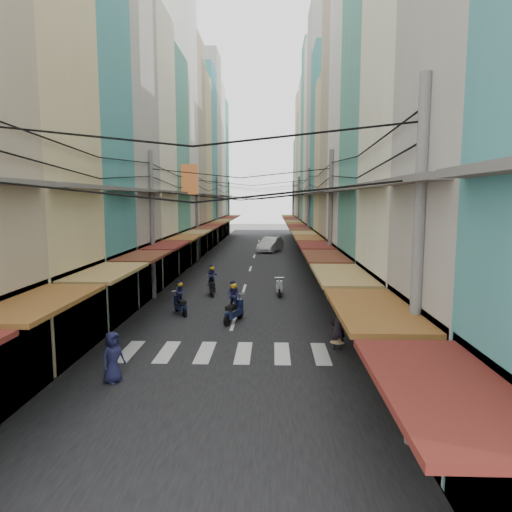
% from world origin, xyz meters
% --- Properties ---
extents(ground, '(160.00, 160.00, 0.00)m').
position_xyz_m(ground, '(0.00, 0.00, 0.00)').
color(ground, slate).
rests_on(ground, ground).
extents(road, '(10.00, 80.00, 0.02)m').
position_xyz_m(road, '(0.00, 20.00, 0.01)').
color(road, black).
rests_on(road, ground).
extents(sidewalk_left, '(3.00, 80.00, 0.06)m').
position_xyz_m(sidewalk_left, '(-6.50, 20.00, 0.03)').
color(sidewalk_left, gray).
rests_on(sidewalk_left, ground).
extents(sidewalk_right, '(3.00, 80.00, 0.06)m').
position_xyz_m(sidewalk_right, '(6.50, 20.00, 0.03)').
color(sidewalk_right, gray).
rests_on(sidewalk_right, ground).
extents(crosswalk, '(7.55, 2.40, 0.01)m').
position_xyz_m(crosswalk, '(-0.00, -6.00, 0.03)').
color(crosswalk, silver).
rests_on(crosswalk, ground).
extents(building_row_left, '(7.80, 67.67, 23.70)m').
position_xyz_m(building_row_left, '(-7.92, 16.56, 9.78)').
color(building_row_left, silver).
rests_on(building_row_left, ground).
extents(building_row_right, '(7.80, 68.98, 22.59)m').
position_xyz_m(building_row_right, '(7.92, 16.45, 9.41)').
color(building_row_right, teal).
rests_on(building_row_right, ground).
extents(utility_poles, '(10.20, 66.13, 8.20)m').
position_xyz_m(utility_poles, '(0.00, 15.01, 6.59)').
color(utility_poles, slate).
rests_on(utility_poles, ground).
extents(white_car, '(5.79, 3.62, 1.91)m').
position_xyz_m(white_car, '(1.57, 25.92, 0.00)').
color(white_car, white).
rests_on(white_car, ground).
extents(bicycle, '(1.91, 1.22, 1.23)m').
position_xyz_m(bicycle, '(7.22, -0.47, 0.00)').
color(bicycle, black).
rests_on(bicycle, ground).
extents(moving_scooters, '(5.27, 7.80, 1.89)m').
position_xyz_m(moving_scooters, '(-0.76, 1.02, 0.54)').
color(moving_scooters, black).
rests_on(moving_scooters, ground).
extents(parked_scooters, '(12.90, 11.99, 0.98)m').
position_xyz_m(parked_scooters, '(3.92, -4.25, 0.48)').
color(parked_scooters, black).
rests_on(parked_scooters, ground).
extents(pedestrians, '(12.07, 22.40, 2.12)m').
position_xyz_m(pedestrians, '(-4.45, 2.76, 1.00)').
color(pedestrians, black).
rests_on(pedestrians, ground).
extents(market_umbrella, '(2.17, 2.17, 2.29)m').
position_xyz_m(market_umbrella, '(5.94, -7.08, 2.01)').
color(market_umbrella, '#B2B2B7').
rests_on(market_umbrella, ground).
extents(traffic_sign, '(0.10, 0.60, 2.73)m').
position_xyz_m(traffic_sign, '(5.48, -0.66, 1.97)').
color(traffic_sign, slate).
rests_on(traffic_sign, ground).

